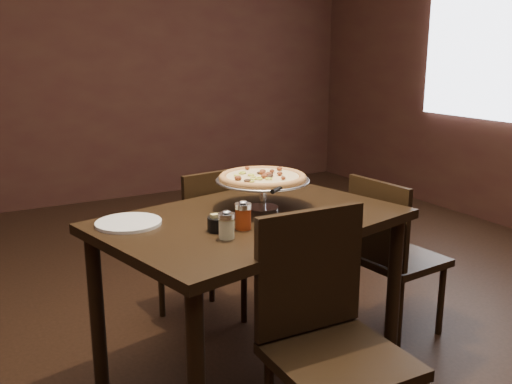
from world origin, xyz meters
TOP-DOWN VIEW (x-y plane):
  - room at (0.06, 0.03)m, footprint 6.04×7.04m
  - dining_table at (-0.05, -0.07)m, footprint 1.42×1.10m
  - pizza_stand at (0.05, 0.01)m, footprint 0.42×0.42m
  - parmesan_shaker at (-0.28, -0.28)m, footprint 0.06×0.06m
  - pepper_flake_shaker at (-0.17, -0.21)m, footprint 0.07×0.07m
  - packet_caddy at (-0.26, -0.18)m, footprint 0.09×0.09m
  - napkin_stack at (0.22, -0.26)m, footprint 0.14×0.14m
  - plate_left at (-0.55, 0.08)m, footprint 0.27×0.27m
  - plate_near at (0.09, -0.39)m, footprint 0.25×0.25m
  - serving_spatula at (0.01, -0.19)m, footprint 0.16×0.16m
  - chair_far at (0.01, 0.53)m, footprint 0.46×0.46m
  - chair_near at (-0.08, -0.67)m, footprint 0.45×0.45m
  - chair_side at (0.79, -0.04)m, footprint 0.43×0.43m

SIDE VIEW (x-z plane):
  - chair_side at x=0.79m, z-range 0.04..0.90m
  - chair_far at x=0.01m, z-range 0.04..0.93m
  - chair_near at x=-0.08m, z-range 0.04..0.99m
  - dining_table at x=-0.05m, z-range 0.29..1.09m
  - plate_near at x=0.09m, z-range 0.79..0.81m
  - plate_left at x=-0.55m, z-range 0.79..0.81m
  - napkin_stack at x=0.22m, z-range 0.79..0.81m
  - packet_caddy at x=-0.26m, z-range 0.79..0.86m
  - parmesan_shaker at x=-0.28m, z-range 0.79..0.90m
  - pepper_flake_shaker at x=-0.17m, z-range 0.79..0.91m
  - serving_spatula at x=0.01m, z-range 0.92..0.94m
  - pizza_stand at x=0.05m, z-range 0.85..1.02m
  - room at x=0.06m, z-range -0.02..2.82m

